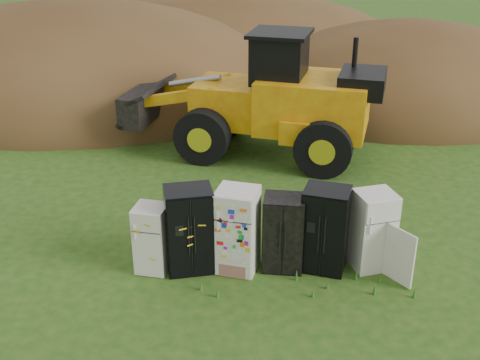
{
  "coord_description": "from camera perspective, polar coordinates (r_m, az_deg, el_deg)",
  "views": [
    {
      "loc": [
        -0.67,
        -11.35,
        7.38
      ],
      "look_at": [
        -0.46,
        2.0,
        1.22
      ],
      "focal_mm": 45.0,
      "sensor_mm": 36.0,
      "label": 1
    }
  ],
  "objects": [
    {
      "name": "fridge_dark_mid",
      "position": [
        13.15,
        4.14,
        -5.03
      ],
      "size": [
        0.97,
        0.83,
        1.72
      ],
      "primitive_type": null,
      "rotation": [
        0.0,
        0.0,
        -0.14
      ],
      "color": "black",
      "rests_on": "ground"
    },
    {
      "name": "ground",
      "position": [
        13.55,
        2.1,
        -8.23
      ],
      "size": [
        120.0,
        120.0,
        0.0
      ],
      "primitive_type": "plane",
      "color": "#1F4913",
      "rests_on": "ground"
    },
    {
      "name": "wheel_loader",
      "position": [
        19.07,
        0.75,
        8.26
      ],
      "size": [
        8.7,
        5.42,
        3.92
      ],
      "primitive_type": null,
      "rotation": [
        0.0,
        0.0,
        -0.28
      ],
      "color": "gold",
      "rests_on": "ground"
    },
    {
      "name": "fridge_open_door",
      "position": [
        13.45,
        12.48,
        -4.67
      ],
      "size": [
        0.98,
        0.93,
        1.8
      ],
      "primitive_type": null,
      "rotation": [
        0.0,
        0.0,
        0.25
      ],
      "color": "white",
      "rests_on": "ground"
    },
    {
      "name": "dirt_mound_back",
      "position": [
        30.94,
        -1.33,
        10.97
      ],
      "size": [
        19.33,
        12.89,
        7.01
      ],
      "primitive_type": "ellipsoid",
      "color": "#452D16",
      "rests_on": "ground"
    },
    {
      "name": "dirt_mound_left",
      "position": [
        26.96,
        -14.9,
        8.06
      ],
      "size": [
        18.11,
        13.58,
        7.66
      ],
      "primitive_type": "ellipsoid",
      "color": "#452D16",
      "rests_on": "ground"
    },
    {
      "name": "fridge_leftmost",
      "position": [
        13.22,
        -8.34,
        -5.5
      ],
      "size": [
        0.81,
        0.79,
        1.54
      ],
      "primitive_type": null,
      "rotation": [
        0.0,
        0.0,
        -0.22
      ],
      "color": "white",
      "rests_on": "ground"
    },
    {
      "name": "dirt_mound_right",
      "position": [
        25.44,
        15.15,
        7.04
      ],
      "size": [
        12.9,
        9.46,
        6.61
      ],
      "primitive_type": "ellipsoid",
      "color": "#452D16",
      "rests_on": "ground"
    },
    {
      "name": "fridge_sticker",
      "position": [
        13.02,
        -0.25,
        -4.76
      ],
      "size": [
        1.04,
        1.0,
        1.92
      ],
      "primitive_type": null,
      "rotation": [
        0.0,
        0.0,
        -0.28
      ],
      "color": "white",
      "rests_on": "ground"
    },
    {
      "name": "fridge_black_right",
      "position": [
        13.19,
        8.07,
        -4.63
      ],
      "size": [
        1.16,
        1.06,
        1.92
      ],
      "primitive_type": null,
      "rotation": [
        0.0,
        0.0,
        -0.32
      ],
      "color": "black",
      "rests_on": "ground"
    },
    {
      "name": "fridge_black_side",
      "position": [
        13.08,
        -4.82,
        -4.69
      ],
      "size": [
        1.13,
        0.96,
        1.93
      ],
      "primitive_type": null,
      "rotation": [
        0.0,
        0.0,
        0.18
      ],
      "color": "black",
      "rests_on": "ground"
    }
  ]
}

